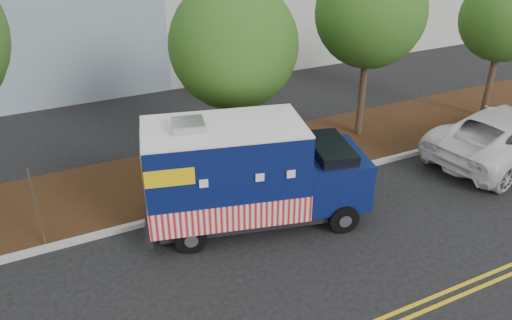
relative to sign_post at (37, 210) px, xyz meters
name	(u,v)px	position (x,y,z in m)	size (l,w,h in m)	color
ground	(235,231)	(4.83, -1.55, -1.20)	(120.00, 120.00, 0.00)	black
curb	(216,204)	(4.83, -0.15, -1.12)	(120.00, 0.18, 0.15)	#9E9E99
mulch_strip	(192,174)	(4.83, 1.95, -1.12)	(120.00, 4.00, 0.15)	black
tree_b	(234,45)	(6.55, 2.19, 2.96)	(4.10, 4.10, 6.22)	#38281C
tree_c	(370,13)	(11.69, 2.03, 3.54)	(3.87, 3.87, 6.68)	#38281C
tree_d	(504,18)	(17.45, 1.14, 2.99)	(3.35, 3.35, 5.87)	#38281C
sign_post	(37,210)	(0.00, 0.00, 0.00)	(0.06, 0.06, 2.40)	#473828
food_truck	(245,177)	(5.29, -1.26, 0.28)	(6.56, 3.68, 3.27)	black
white_car	(505,135)	(15.21, -1.69, -0.31)	(2.95, 6.40, 1.78)	silver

